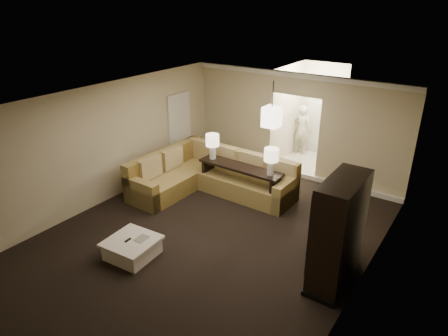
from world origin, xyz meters
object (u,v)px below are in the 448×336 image
Objects in this scene: armoire at (338,235)px; drink_table at (341,236)px; sectional_sofa at (209,177)px; coffee_table at (132,248)px; console_table at (240,179)px; person at (302,127)px.

armoire is 1.10m from drink_table.
sectional_sofa reaches higher than coffee_table.
console_table is at bearing 164.15° from drink_table.
drink_table is (3.20, 2.40, 0.17)m from coffee_table.
drink_table is at bearing 36.90° from coffee_table.
person reaches higher than console_table.
console_table is 4.41× the size of drink_table.
person is (0.78, 3.76, 0.45)m from sectional_sofa.
console_table is (0.81, 0.16, 0.09)m from sectional_sofa.
drink_table is at bearing -14.46° from console_table.
console_table is 1.11× the size of armoire.
sectional_sofa is 3.57× the size of coffee_table.
coffee_table is 4.00m from drink_table.
armoire reaches higher than sectional_sofa.
coffee_table is 3.24m from console_table.
drink_table is at bearing -8.96° from sectional_sofa.
person is at bearing 87.08° from coffee_table.
drink_table is at bearing 101.85° from armoire.
armoire is 6.12m from person.
armoire is at bearing -28.23° from console_table.
sectional_sofa reaches higher than console_table.
coffee_table is at bearing -95.35° from console_table.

